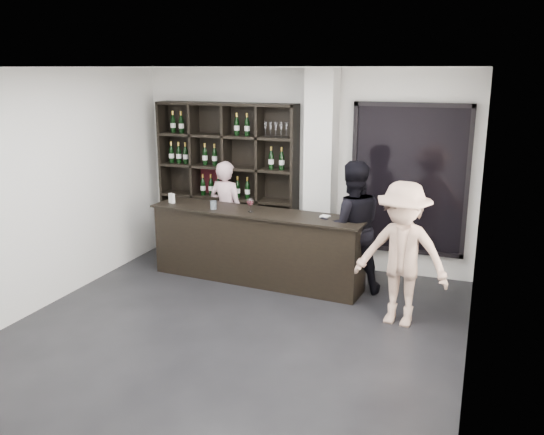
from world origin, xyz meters
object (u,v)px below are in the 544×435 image
at_px(wine_shelf, 227,182).
at_px(taster_pink, 226,212).
at_px(tasting_counter, 256,246).
at_px(taster_black, 351,227).
at_px(customer, 402,254).

height_order(wine_shelf, taster_pink, wine_shelf).
relative_size(tasting_counter, taster_pink, 1.96).
bearing_deg(wine_shelf, tasting_counter, -45.53).
height_order(tasting_counter, taster_black, taster_black).
height_order(taster_black, customer, taster_black).
bearing_deg(tasting_counter, wine_shelf, 138.78).
height_order(wine_shelf, customer, wine_shelf).
bearing_deg(customer, taster_black, 142.30).
relative_size(tasting_counter, taster_black, 1.74).
distance_m(wine_shelf, tasting_counter, 1.34).
height_order(tasting_counter, taster_pink, taster_pink).
bearing_deg(taster_pink, taster_black, 174.44).
bearing_deg(customer, taster_pink, 162.91).
xyz_separation_m(tasting_counter, taster_black, (1.30, 0.10, 0.37)).
distance_m(tasting_counter, taster_pink, 1.03).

